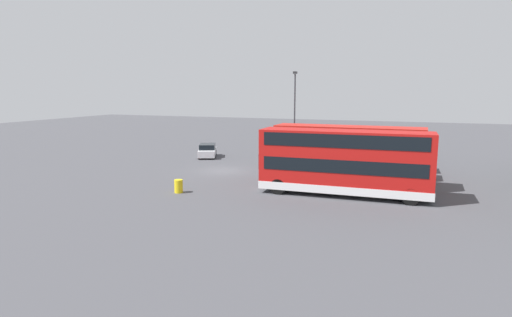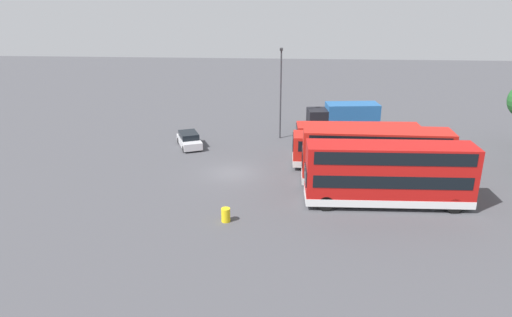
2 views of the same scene
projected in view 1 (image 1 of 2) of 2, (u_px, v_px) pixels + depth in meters
ground_plane at (223, 171)px, 39.01m from camera, size 140.00×140.00×0.00m
bus_single_deck_near_end at (355, 152)px, 39.71m from camera, size 3.03×11.38×2.95m
bus_single_deck_second at (348, 157)px, 36.76m from camera, size 2.63×11.72×2.95m
bus_double_decker_third at (348, 153)px, 32.92m from camera, size 2.71×11.37×4.55m
bus_double_decker_fourth at (344, 161)px, 29.48m from camera, size 2.91×11.77×4.55m
box_truck_blue at (361, 142)px, 46.73m from camera, size 3.35×7.74×3.20m
car_hatchback_silver at (207, 151)px, 46.85m from camera, size 4.35×3.21×1.43m
lamp_post_tall at (295, 108)px, 46.25m from camera, size 0.70×0.30×9.23m
waste_bin_yellow at (179, 186)px, 30.61m from camera, size 0.60×0.60×0.95m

